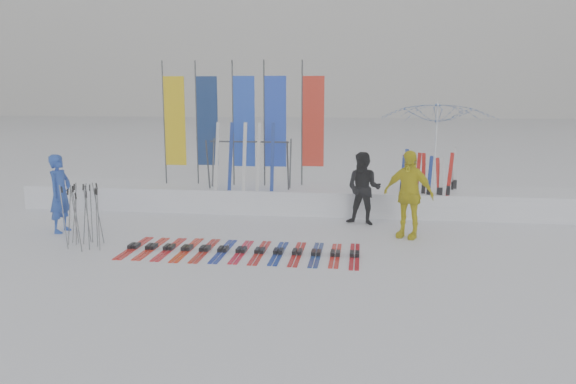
# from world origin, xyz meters

# --- Properties ---
(ground) EXTENTS (120.00, 120.00, 0.00)m
(ground) POSITION_xyz_m (0.00, 0.00, 0.00)
(ground) COLOR white
(ground) RESTS_ON ground
(snow_bank) EXTENTS (14.00, 1.60, 0.60)m
(snow_bank) POSITION_xyz_m (0.00, 4.60, 0.30)
(snow_bank) COLOR white
(snow_bank) RESTS_ON ground
(person_blue) EXTENTS (0.46, 0.65, 1.69)m
(person_blue) POSITION_xyz_m (-4.75, 1.64, 0.84)
(person_blue) COLOR #1D41A9
(person_blue) RESTS_ON ground
(person_black) EXTENTS (0.94, 0.81, 1.66)m
(person_black) POSITION_xyz_m (1.72, 3.21, 0.83)
(person_black) COLOR black
(person_black) RESTS_ON ground
(person_yellow) EXTENTS (1.16, 0.87, 1.83)m
(person_yellow) POSITION_xyz_m (2.63, 2.15, 0.91)
(person_yellow) COLOR yellow
(person_yellow) RESTS_ON ground
(tent_canopy) EXTENTS (3.32, 3.37, 2.84)m
(tent_canopy) POSITION_xyz_m (3.67, 6.20, 1.42)
(tent_canopy) COLOR white
(tent_canopy) RESTS_ON ground
(ski_row) EXTENTS (4.43, 1.70, 0.07)m
(ski_row) POSITION_xyz_m (-0.55, 0.59, 0.04)
(ski_row) COLOR red
(ski_row) RESTS_ON ground
(pole_cluster) EXTENTS (0.82, 0.82, 1.26)m
(pole_cluster) POSITION_xyz_m (-3.72, 0.64, 0.60)
(pole_cluster) COLOR #595B60
(pole_cluster) RESTS_ON ground
(feather_flags) EXTENTS (4.19, 0.26, 3.20)m
(feather_flags) POSITION_xyz_m (-1.44, 4.80, 2.24)
(feather_flags) COLOR #383A3F
(feather_flags) RESTS_ON ground
(ski_rack) EXTENTS (2.04, 0.80, 1.23)m
(ski_rack) POSITION_xyz_m (-1.12, 4.20, 1.38)
(ski_rack) COLOR #383A3F
(ski_rack) RESTS_ON ground
(upright_skis) EXTENTS (1.40, 1.00, 1.69)m
(upright_skis) POSITION_xyz_m (3.27, 4.21, 0.78)
(upright_skis) COLOR red
(upright_skis) RESTS_ON ground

